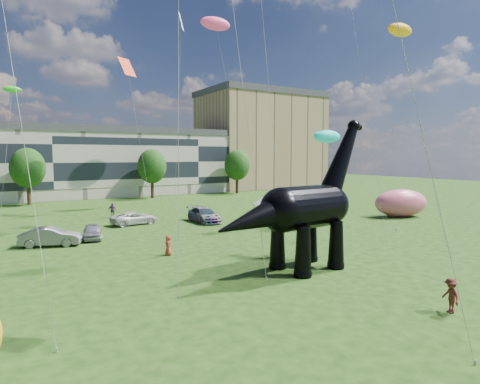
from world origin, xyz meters
TOP-DOWN VIEW (x-y plane):
  - ground at (0.00, 0.00)m, footprint 220.00×220.00m
  - terrace_row at (-8.00, 62.00)m, footprint 78.00×11.00m
  - apartment_block at (40.00, 65.00)m, footprint 28.00×18.00m
  - tree_mid_left at (-12.00, 53.00)m, footprint 5.20×5.20m
  - tree_mid_right at (8.00, 53.00)m, footprint 5.20×5.20m
  - tree_far_right at (26.00, 53.00)m, footprint 5.20×5.20m
  - dinosaur_sculpture at (1.21, 3.06)m, footprint 13.19×3.97m
  - car_silver at (-8.82, 20.92)m, footprint 2.40×4.34m
  - car_grey at (-12.46, 19.68)m, footprint 5.16×3.17m
  - car_white at (-3.16, 26.72)m, footprint 5.45×3.11m
  - car_dark at (4.29, 24.11)m, footprint 2.37×5.73m
  - gazebo_near at (14.95, 26.14)m, footprint 4.23×4.23m
  - gazebo_far at (22.05, 30.82)m, footprint 3.91×3.91m
  - inflatable_pink at (27.32, 14.82)m, footprint 7.77×5.55m
  - visitors at (0.89, 15.06)m, footprint 46.05×40.72m

SIDE VIEW (x-z plane):
  - ground at x=0.00m, z-range 0.00..0.00m
  - car_silver at x=-8.82m, z-range 0.00..1.40m
  - car_white at x=-3.16m, z-range 0.00..1.43m
  - car_grey at x=-12.46m, z-range 0.00..1.61m
  - car_dark at x=4.29m, z-range 0.00..1.66m
  - visitors at x=0.89m, z-range -0.09..1.79m
  - inflatable_pink at x=27.32m, z-range 0.00..3.51m
  - gazebo_far at x=22.05m, z-range 0.54..3.20m
  - gazebo_near at x=14.95m, z-range 0.57..3.39m
  - dinosaur_sculpture at x=1.21m, z-range -1.31..9.42m
  - terrace_row at x=-8.00m, z-range 0.00..12.00m
  - tree_mid_left at x=-12.00m, z-range 1.57..11.01m
  - tree_mid_right at x=8.00m, z-range 1.57..11.01m
  - tree_far_right at x=26.00m, z-range 1.57..11.01m
  - apartment_block at x=40.00m, z-range 0.00..22.00m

